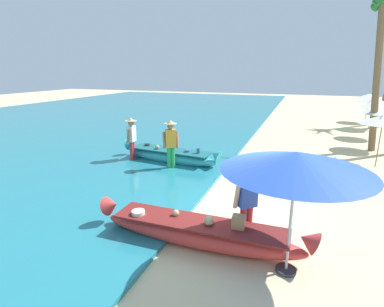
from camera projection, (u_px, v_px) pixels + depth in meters
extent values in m
plane|color=beige|center=(234.00, 222.00, 7.07)|extent=(80.00, 80.00, 0.00)
cube|color=teal|center=(55.00, 127.00, 18.66)|extent=(24.00, 56.00, 0.10)
ellipsoid|color=red|center=(199.00, 234.00, 6.07)|extent=(4.20, 0.74, 0.50)
cone|color=red|center=(308.00, 240.00, 5.30)|extent=(0.41, 0.43, 0.50)
cone|color=red|center=(112.00, 205.00, 6.68)|extent=(0.41, 0.43, 0.50)
cube|color=maroon|center=(199.00, 223.00, 6.01)|extent=(3.53, 0.75, 0.04)
cylinder|color=silver|center=(138.00, 213.00, 6.32)|extent=(0.28, 0.28, 0.10)
sphere|color=tan|center=(176.00, 213.00, 6.26)|extent=(0.15, 0.15, 0.15)
sphere|color=tan|center=(209.00, 221.00, 5.88)|extent=(0.20, 0.20, 0.20)
cube|color=#9E754C|center=(238.00, 222.00, 5.75)|extent=(0.26, 0.23, 0.27)
ellipsoid|color=#33B2BC|center=(170.00, 157.00, 11.43)|extent=(3.88, 1.23, 0.52)
cone|color=#33B2BC|center=(216.00, 155.00, 10.54)|extent=(0.48, 0.52, 0.54)
cone|color=#33B2BC|center=(131.00, 144.00, 12.16)|extent=(0.48, 0.52, 0.54)
cube|color=#1C6267|center=(170.00, 150.00, 11.36)|extent=(3.27, 1.17, 0.04)
cylinder|color=#2D2D33|center=(147.00, 145.00, 11.96)|extent=(0.22, 0.22, 0.10)
sphere|color=tan|center=(157.00, 147.00, 11.45)|extent=(0.17, 0.17, 0.17)
cylinder|color=#B74C38|center=(172.00, 150.00, 11.19)|extent=(0.17, 0.17, 0.10)
cylinder|color=#386699|center=(187.00, 151.00, 11.04)|extent=(0.21, 0.21, 0.10)
cylinder|color=#386699|center=(198.00, 151.00, 10.83)|extent=(0.13, 0.13, 0.22)
cylinder|color=green|center=(173.00, 159.00, 10.62)|extent=(0.14, 0.14, 0.84)
cylinder|color=green|center=(169.00, 159.00, 10.60)|extent=(0.14, 0.14, 0.84)
cube|color=gold|center=(171.00, 138.00, 10.41)|extent=(0.42, 0.37, 0.63)
cylinder|color=#9E7051|center=(177.00, 140.00, 10.45)|extent=(0.18, 0.22, 0.58)
cylinder|color=#9E7051|center=(164.00, 140.00, 10.37)|extent=(0.18, 0.22, 0.58)
sphere|color=#9E7051|center=(170.00, 126.00, 10.29)|extent=(0.22, 0.22, 0.22)
cylinder|color=tan|center=(170.00, 124.00, 10.27)|extent=(0.44, 0.44, 0.02)
cone|color=tan|center=(170.00, 122.00, 10.25)|extent=(0.26, 0.26, 0.12)
cylinder|color=#B2383D|center=(243.00, 225.00, 6.13)|extent=(0.14, 0.14, 0.80)
cylinder|color=#B2383D|center=(249.00, 223.00, 6.18)|extent=(0.14, 0.14, 0.80)
cube|color=#3356B2|center=(248.00, 193.00, 5.97)|extent=(0.41, 0.40, 0.58)
cylinder|color=beige|center=(237.00, 197.00, 5.92)|extent=(0.20, 0.21, 0.53)
cylinder|color=beige|center=(257.00, 193.00, 6.08)|extent=(0.20, 0.21, 0.53)
sphere|color=beige|center=(249.00, 173.00, 5.86)|extent=(0.22, 0.22, 0.22)
cylinder|color=#B2383D|center=(132.00, 152.00, 11.55)|extent=(0.14, 0.14, 0.81)
cylinder|color=#B2383D|center=(133.00, 151.00, 11.68)|extent=(0.14, 0.14, 0.81)
cube|color=silver|center=(132.00, 134.00, 11.43)|extent=(0.25, 0.38, 0.59)
cylinder|color=#9E7051|center=(128.00, 136.00, 11.23)|extent=(0.20, 0.11, 0.54)
cylinder|color=#9E7051|center=(134.00, 134.00, 11.66)|extent=(0.20, 0.11, 0.54)
sphere|color=#9E7051|center=(131.00, 123.00, 11.32)|extent=(0.22, 0.22, 0.22)
cylinder|color=tan|center=(131.00, 121.00, 11.29)|extent=(0.44, 0.44, 0.02)
cone|color=tan|center=(131.00, 119.00, 11.28)|extent=(0.26, 0.26, 0.12)
cylinder|color=#B7B7BC|center=(291.00, 216.00, 5.04)|extent=(0.05, 0.05, 2.18)
cone|color=blue|center=(296.00, 161.00, 4.78)|extent=(2.43, 2.43, 0.32)
cylinder|color=#333338|center=(286.00, 270.00, 5.32)|extent=(0.36, 0.36, 0.06)
cylinder|color=#8E6B47|center=(379.00, 141.00, 10.86)|extent=(0.04, 0.04, 1.90)
cone|color=silver|center=(383.00, 119.00, 10.64)|extent=(1.60, 1.60, 0.32)
cylinder|color=#8E6B47|center=(376.00, 128.00, 13.38)|extent=(0.04, 0.04, 1.90)
cone|color=silver|center=(379.00, 110.00, 13.16)|extent=(1.60, 1.60, 0.32)
cylinder|color=#8E6B47|center=(374.00, 120.00, 15.62)|extent=(0.04, 0.04, 1.90)
cone|color=silver|center=(377.00, 104.00, 15.41)|extent=(1.60, 1.60, 0.32)
cylinder|color=#8E6B47|center=(371.00, 113.00, 17.98)|extent=(0.04, 0.04, 1.90)
cone|color=silver|center=(373.00, 100.00, 17.77)|extent=(1.60, 1.60, 0.32)
cylinder|color=#8E6B47|center=(367.00, 108.00, 20.35)|extent=(0.04, 0.04, 1.90)
cone|color=silver|center=(369.00, 96.00, 20.14)|extent=(1.60, 1.60, 0.32)
cylinder|color=brown|center=(377.00, 74.00, 12.51)|extent=(0.76, 0.28, 6.59)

